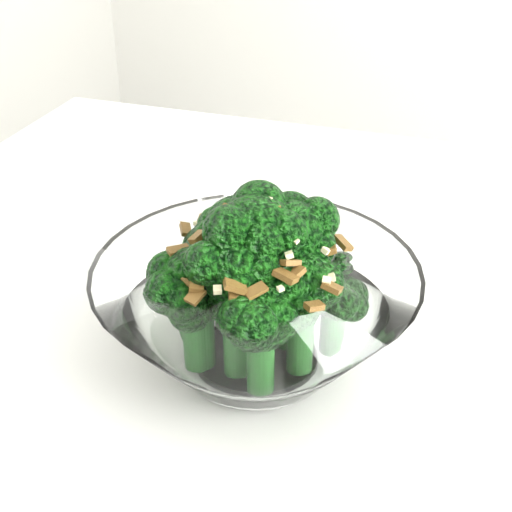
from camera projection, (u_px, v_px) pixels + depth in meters
The scene contains 2 objects.
table at pixel (450, 388), 0.63m from camera, with size 1.35×1.05×0.75m.
broccoli_dish at pixel (255, 304), 0.52m from camera, with size 0.24×0.24×0.15m.
Camera 1 is at (0.24, -0.41, 1.11)m, focal length 50.00 mm.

